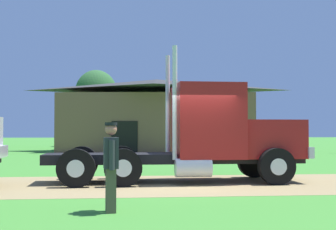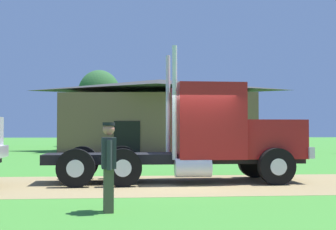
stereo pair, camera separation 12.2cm
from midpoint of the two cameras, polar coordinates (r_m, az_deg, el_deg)
ground_plane at (r=13.55m, az=2.33°, el=-8.30°), size 200.00×200.00×0.00m
dirt_track at (r=13.55m, az=2.33°, el=-8.29°), size 120.00×5.20×0.01m
truck_foreground_white at (r=14.22m, az=4.73°, el=-2.56°), size 7.68×2.65×3.89m
visitor_walking_mid at (r=8.93m, az=-7.27°, el=-5.75°), size 0.29×0.64×1.66m
shed_building at (r=36.15m, az=-1.43°, el=-0.16°), size 15.35×9.15×5.46m
tree_mid at (r=48.02m, az=-8.70°, el=2.59°), size 4.20×4.20×7.63m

